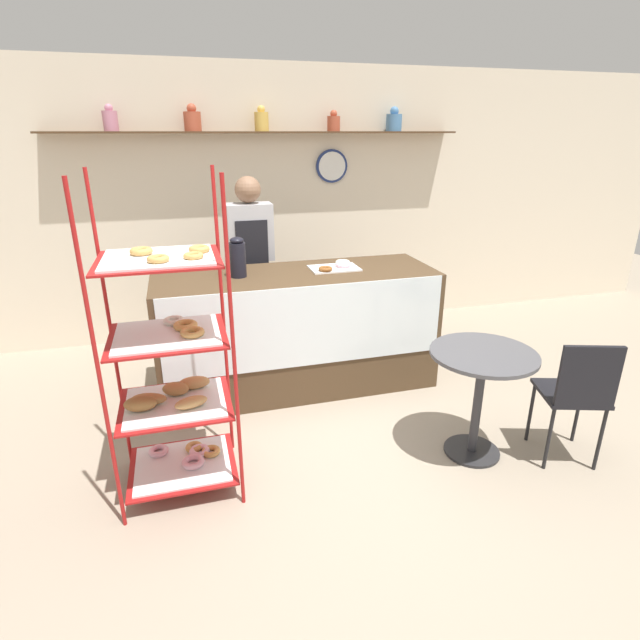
{
  "coord_description": "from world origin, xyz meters",
  "views": [
    {
      "loc": [
        -0.88,
        -2.71,
        2.07
      ],
      "look_at": [
        0.0,
        0.38,
        0.85
      ],
      "focal_mm": 28.0,
      "sensor_mm": 36.0,
      "label": 1
    }
  ],
  "objects_px": {
    "pastry_rack": "(173,372)",
    "donut_tray_counter": "(336,266)",
    "person_worker": "(251,262)",
    "cafe_chair": "(578,390)",
    "coffee_carafe": "(238,258)",
    "cafe_table": "(481,379)"
  },
  "relations": [
    {
      "from": "coffee_carafe",
      "to": "donut_tray_counter",
      "type": "distance_m",
      "value": 0.82
    },
    {
      "from": "pastry_rack",
      "to": "cafe_chair",
      "type": "height_order",
      "value": "pastry_rack"
    },
    {
      "from": "pastry_rack",
      "to": "donut_tray_counter",
      "type": "height_order",
      "value": "pastry_rack"
    },
    {
      "from": "pastry_rack",
      "to": "cafe_table",
      "type": "height_order",
      "value": "pastry_rack"
    },
    {
      "from": "person_worker",
      "to": "cafe_table",
      "type": "distance_m",
      "value": 2.32
    },
    {
      "from": "pastry_rack",
      "to": "cafe_chair",
      "type": "bearing_deg",
      "value": -11.22
    },
    {
      "from": "pastry_rack",
      "to": "cafe_table",
      "type": "bearing_deg",
      "value": -6.73
    },
    {
      "from": "coffee_carafe",
      "to": "cafe_chair",
      "type": "bearing_deg",
      "value": -39.49
    },
    {
      "from": "coffee_carafe",
      "to": "donut_tray_counter",
      "type": "height_order",
      "value": "coffee_carafe"
    },
    {
      "from": "person_worker",
      "to": "donut_tray_counter",
      "type": "bearing_deg",
      "value": -44.77
    },
    {
      "from": "cafe_table",
      "to": "donut_tray_counter",
      "type": "relative_size",
      "value": 1.87
    },
    {
      "from": "person_worker",
      "to": "cafe_table",
      "type": "height_order",
      "value": "person_worker"
    },
    {
      "from": "person_worker",
      "to": "cafe_chair",
      "type": "height_order",
      "value": "person_worker"
    },
    {
      "from": "cafe_chair",
      "to": "person_worker",
      "type": "bearing_deg",
      "value": -34.52
    },
    {
      "from": "person_worker",
      "to": "pastry_rack",
      "type": "bearing_deg",
      "value": -112.6
    },
    {
      "from": "person_worker",
      "to": "cafe_table",
      "type": "relative_size",
      "value": 2.27
    },
    {
      "from": "coffee_carafe",
      "to": "pastry_rack",
      "type": "bearing_deg",
      "value": -115.89
    },
    {
      "from": "person_worker",
      "to": "donut_tray_counter",
      "type": "height_order",
      "value": "person_worker"
    },
    {
      "from": "cafe_chair",
      "to": "donut_tray_counter",
      "type": "distance_m",
      "value": 2.0
    },
    {
      "from": "pastry_rack",
      "to": "donut_tray_counter",
      "type": "xyz_separation_m",
      "value": [
        1.34,
        1.12,
        0.25
      ]
    },
    {
      "from": "cafe_chair",
      "to": "pastry_rack",
      "type": "bearing_deg",
      "value": 6.47
    },
    {
      "from": "cafe_chair",
      "to": "coffee_carafe",
      "type": "bearing_deg",
      "value": -21.8
    }
  ]
}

